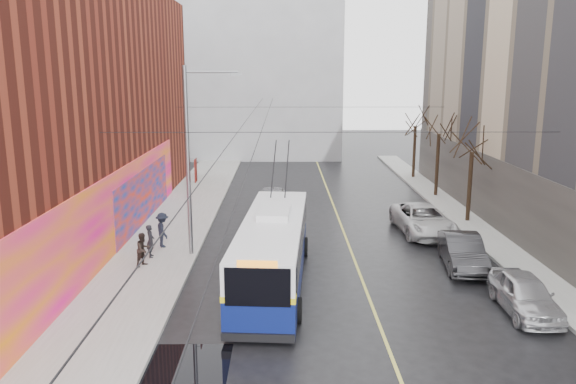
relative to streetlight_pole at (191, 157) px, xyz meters
name	(u,v)px	position (x,y,z in m)	size (l,w,h in m)	color
ground	(344,359)	(6.14, -10.00, -4.85)	(140.00, 140.00, 0.00)	black
sidewalk_left	(165,242)	(-1.86, 2.00, -4.77)	(4.00, 60.00, 0.15)	gray
sidewalk_right	(492,241)	(15.14, 2.00, -4.77)	(2.00, 60.00, 0.15)	gray
lane_line	(344,232)	(7.64, 4.00, -4.84)	(0.12, 50.00, 0.01)	#BFB74C
building_left	(14,105)	(-9.85, 3.99, 2.14)	(12.11, 36.00, 14.00)	maroon
building_far	(244,69)	(0.14, 34.99, 4.17)	(20.50, 12.10, 18.00)	gray
streetlight_pole	(191,157)	(0.00, 0.00, 0.00)	(2.65, 0.60, 9.00)	slate
catenary_wires	(271,118)	(3.60, 4.77, 1.40)	(18.00, 60.00, 0.22)	black
tree_near	(473,139)	(15.14, 6.00, 0.13)	(3.20, 3.20, 6.40)	black
tree_mid	(440,123)	(15.14, 13.00, 0.41)	(3.20, 3.20, 6.68)	black
tree_far	(416,117)	(15.14, 20.00, 0.30)	(3.20, 3.20, 6.57)	black
puddle	(182,375)	(1.29, -10.87, -4.84)	(2.67, 3.80, 0.01)	black
pigeons_flying	(267,106)	(3.51, 0.89, 2.28)	(1.88, 4.13, 2.14)	slate
trolleybus	(273,249)	(3.84, -3.60, -3.35)	(3.26, 11.46, 5.37)	#0A1450
parked_car_a	(525,294)	(13.14, -6.60, -4.13)	(1.69, 4.19, 1.43)	#B8B9BE
parked_car_b	(462,252)	(12.38, -1.72, -4.09)	(1.59, 4.57, 1.50)	#28272A
parked_car_c	(423,219)	(11.94, 3.86, -4.07)	(2.57, 5.58, 1.55)	#B9B9BB
following_car	(272,200)	(3.55, 8.51, -4.06)	(1.87, 4.65, 1.58)	#A6A7AB
pedestrian_a	(150,241)	(-1.97, -0.52, -3.92)	(0.57, 0.37, 1.56)	black
pedestrian_b	(143,249)	(-2.01, -1.76, -3.93)	(0.74, 0.58, 1.53)	black
pedestrian_c	(163,230)	(-1.72, 1.04, -3.83)	(1.13, 0.65, 1.74)	black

